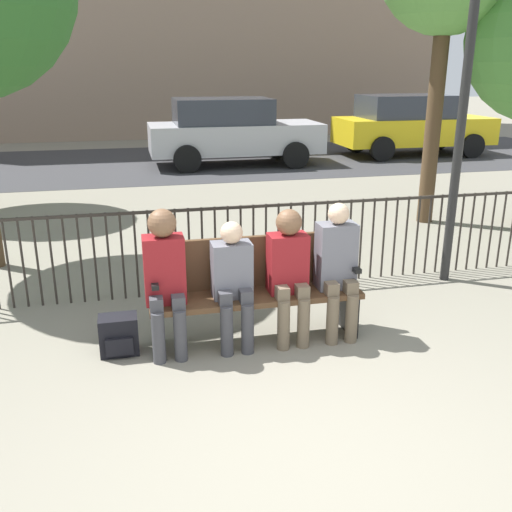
% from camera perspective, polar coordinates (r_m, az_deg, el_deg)
% --- Properties ---
extents(ground_plane, '(80.00, 80.00, 0.00)m').
position_cam_1_polar(ground_plane, '(3.79, 6.35, -20.07)').
color(ground_plane, gray).
extents(park_bench, '(1.88, 0.45, 0.92)m').
position_cam_1_polar(park_bench, '(5.09, -0.20, -2.95)').
color(park_bench, '#4C331E').
rests_on(park_bench, ground).
extents(seated_person_0, '(0.34, 0.39, 1.26)m').
position_cam_1_polar(seated_person_0, '(4.79, -9.10, -1.76)').
color(seated_person_0, '#3D3D42').
rests_on(seated_person_0, ground).
extents(seated_person_1, '(0.34, 0.39, 1.12)m').
position_cam_1_polar(seated_person_1, '(4.88, -2.32, -2.29)').
color(seated_person_1, '#3D3D42').
rests_on(seated_person_1, ground).
extents(seated_person_2, '(0.34, 0.39, 1.20)m').
position_cam_1_polar(seated_person_2, '(4.98, 3.32, -1.23)').
color(seated_person_2, brown).
rests_on(seated_person_2, ground).
extents(seated_person_3, '(0.34, 0.39, 1.23)m').
position_cam_1_polar(seated_person_3, '(5.12, 8.14, -0.83)').
color(seated_person_3, brown).
rests_on(seated_person_3, ground).
extents(backpack, '(0.33, 0.26, 0.34)m').
position_cam_1_polar(backpack, '(5.06, -13.54, -7.72)').
color(backpack, black).
rests_on(backpack, ground).
extents(fence_railing, '(9.01, 0.03, 0.95)m').
position_cam_1_polar(fence_railing, '(6.16, -2.77, 1.48)').
color(fence_railing, '#2D2823').
rests_on(fence_railing, ground).
extents(lamp_post, '(0.28, 0.28, 3.90)m').
position_cam_1_polar(lamp_post, '(6.59, 20.61, 19.10)').
color(lamp_post, black).
rests_on(lamp_post, ground).
extents(street_surface, '(24.00, 6.00, 0.01)m').
position_cam_1_polar(street_surface, '(15.01, -8.91, 9.23)').
color(street_surface, '#333335').
rests_on(street_surface, ground).
extents(parked_car_1, '(4.20, 1.94, 1.62)m').
position_cam_1_polar(parked_car_1, '(14.37, -2.45, 12.41)').
color(parked_car_1, '#B7B7BC').
rests_on(parked_car_1, ground).
extents(parked_car_2, '(4.20, 1.94, 1.62)m').
position_cam_1_polar(parked_car_2, '(16.58, 15.23, 12.61)').
color(parked_car_2, yellow).
rests_on(parked_car_2, ground).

